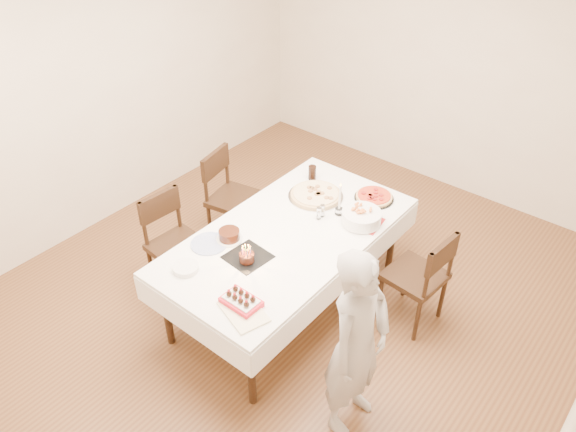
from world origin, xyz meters
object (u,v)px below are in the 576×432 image
Objects in this scene: person at (357,345)px; pasta_bowl at (361,217)px; pizza_pepperoni at (374,197)px; layer_cake at (229,235)px; cola_glass at (312,173)px; strawberry_box at (241,301)px; chair_right_savory at (415,276)px; taper_candle at (340,199)px; chair_left_dessert at (178,247)px; chair_left_savory at (235,199)px; dining_table at (288,269)px; birthday_cake at (247,254)px; pizza_white at (316,195)px.

person is 1.27m from pasta_bowl.
layer_cake is at bearing -115.69° from pizza_pepperoni.
cola_glass is 0.49× the size of strawberry_box.
chair_right_savory is at bearing 63.94° from strawberry_box.
pasta_bowl is at bearing 3.48° from taper_candle.
pasta_bowl is at bearing -137.98° from chair_left_dessert.
chair_right_savory is 1.84m from chair_left_savory.
dining_table is 8.04× the size of strawberry_box.
person is 1.37m from layer_cake.
strawberry_box is (-0.02, -1.65, 0.01)m from pizza_pepperoni.
pizza_pepperoni is 1.65m from strawberry_box.
pizza_pepperoni is at bearing 64.31° from layer_cake.
strawberry_box is at bearing -39.63° from layer_cake.
chair_right_savory reaches higher than cola_glass.
birthday_cake is at bearing -75.35° from cola_glass.
pizza_pepperoni is 0.41m from taper_candle.
strawberry_box is (0.59, -1.57, -0.03)m from cola_glass.
pizza_pepperoni is 1.33m from birthday_cake.
chair_left_savory is 1.29m from birthday_cake.
cola_glass reaches higher than pasta_bowl.
pasta_bowl is at bearing 84.60° from strawberry_box.
strawberry_box is at bearing -86.04° from taper_candle.
chair_left_dessert is (0.11, -0.81, -0.01)m from chair_left_savory.
pasta_bowl is (1.31, 0.11, 0.34)m from chair_left_savory.
strawberry_box is (0.39, -1.35, 0.01)m from pizza_white.
cola_glass is at bearing 91.77° from layer_cake.
taper_candle reaches higher than chair_left_dessert.
person reaches higher than chair_left_savory.
birthday_cake is at bearing -92.60° from dining_table.
strawberry_box is (1.19, -1.18, 0.31)m from chair_left_savory.
person is (1.88, -0.15, 0.27)m from chair_left_dessert.
pasta_bowl is at bearing 32.29° from person.
person reaches higher than pizza_pepperoni.
layer_cake is 0.31m from birthday_cake.
strawberry_box is (-0.12, -1.28, -0.03)m from pasta_bowl.
person is 11.14× the size of cola_glass.
dining_table is at bearing 107.19° from strawberry_box.
chair_left_dessert is at bearing 86.28° from chair_left_savory.
layer_cake is (-1.35, 0.24, 0.06)m from person.
pasta_bowl reaches higher than dining_table.
dining_table is at bearing -109.01° from taper_candle.
cola_glass is 1.11m from layer_cake.
pizza_pepperoni is (-0.62, 0.33, 0.32)m from chair_right_savory.
cola_glass is (0.61, 0.39, 0.35)m from chair_left_savory.
chair_left_dessert is at bearing -137.68° from taper_candle.
person reaches higher than pasta_bowl.
chair_right_savory is 1.08m from pizza_white.
dining_table is at bearing -107.61° from pizza_pepperoni.
strawberry_box is at bearing -72.81° from dining_table.
chair_left_savory is 1.01m from layer_cake.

